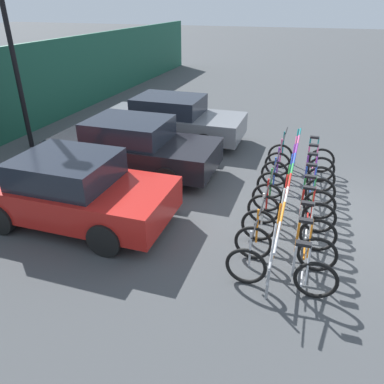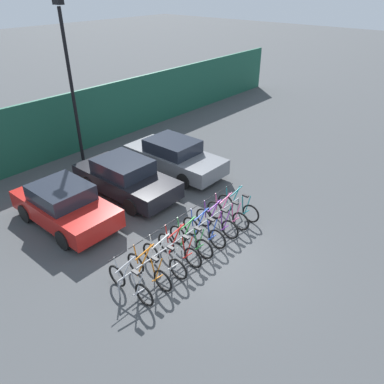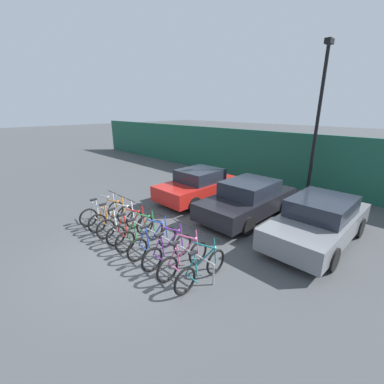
# 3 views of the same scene
# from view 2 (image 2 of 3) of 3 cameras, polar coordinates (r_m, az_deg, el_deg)

# --- Properties ---
(ground_plane) EXTENTS (120.00, 120.00, 0.00)m
(ground_plane) POSITION_cam_2_polar(r_m,az_deg,el_deg) (11.40, 2.63, -9.40)
(ground_plane) COLOR #424447
(hoarding_wall) EXTENTS (36.00, 0.16, 2.79)m
(hoarding_wall) POSITION_cam_2_polar(r_m,az_deg,el_deg) (17.41, -22.89, 8.02)
(hoarding_wall) COLOR #19513D
(hoarding_wall) RESTS_ON ground
(bike_rack) EXTENTS (5.42, 0.04, 0.57)m
(bike_rack) POSITION_cam_2_polar(r_m,az_deg,el_deg) (11.31, -0.63, -6.51)
(bike_rack) COLOR gray
(bike_rack) RESTS_ON ground
(bicycle_silver) EXTENTS (0.68, 1.71, 1.05)m
(bicycle_silver) POSITION_cam_2_polar(r_m,az_deg,el_deg) (10.02, -9.42, -13.64)
(bicycle_silver) COLOR black
(bicycle_silver) RESTS_ON ground
(bicycle_orange) EXTENTS (0.68, 1.71, 1.05)m
(bicycle_orange) POSITION_cam_2_polar(r_m,az_deg,el_deg) (10.33, -6.61, -11.80)
(bicycle_orange) COLOR black
(bicycle_orange) RESTS_ON ground
(bicycle_white) EXTENTS (0.68, 1.71, 1.05)m
(bicycle_white) POSITION_cam_2_polar(r_m,az_deg,el_deg) (10.63, -4.27, -10.22)
(bicycle_white) COLOR black
(bicycle_white) RESTS_ON ground
(bicycle_red) EXTENTS (0.68, 1.71, 1.05)m
(bicycle_red) POSITION_cam_2_polar(r_m,az_deg,el_deg) (10.98, -1.98, -8.65)
(bicycle_red) COLOR black
(bicycle_red) RESTS_ON ground
(bicycle_green) EXTENTS (0.68, 1.71, 1.05)m
(bicycle_green) POSITION_cam_2_polar(r_m,az_deg,el_deg) (11.28, -0.19, -7.40)
(bicycle_green) COLOR black
(bicycle_green) RESTS_ON ground
(bicycle_blue) EXTENTS (0.68, 1.71, 1.05)m
(bicycle_blue) POSITION_cam_2_polar(r_m,az_deg,el_deg) (11.66, 1.80, -6.00)
(bicycle_blue) COLOR black
(bicycle_blue) RESTS_ON ground
(bicycle_purple) EXTENTS (0.68, 1.71, 1.05)m
(bicycle_purple) POSITION_cam_2_polar(r_m,az_deg,el_deg) (12.09, 3.77, -4.59)
(bicycle_purple) COLOR black
(bicycle_purple) RESTS_ON ground
(bicycle_pink) EXTENTS (0.68, 1.71, 1.05)m
(bicycle_pink) POSITION_cam_2_polar(r_m,az_deg,el_deg) (12.50, 5.43, -3.40)
(bicycle_pink) COLOR black
(bicycle_pink) RESTS_ON ground
(bicycle_teal) EXTENTS (0.68, 1.71, 1.05)m
(bicycle_teal) POSITION_cam_2_polar(r_m,az_deg,el_deg) (12.93, 6.99, -2.28)
(bicycle_teal) COLOR black
(bicycle_teal) RESTS_ON ground
(car_red) EXTENTS (1.91, 3.90, 1.40)m
(car_red) POSITION_cam_2_polar(r_m,az_deg,el_deg) (13.05, -18.84, -1.87)
(car_red) COLOR red
(car_red) RESTS_ON ground
(car_black) EXTENTS (1.91, 4.28, 1.40)m
(car_black) POSITION_cam_2_polar(r_m,az_deg,el_deg) (14.26, -10.10, 2.19)
(car_black) COLOR black
(car_black) RESTS_ON ground
(car_grey) EXTENTS (1.91, 4.41, 1.40)m
(car_grey) POSITION_cam_2_polar(r_m,az_deg,el_deg) (15.78, -2.72, 5.47)
(car_grey) COLOR slate
(car_grey) RESTS_ON ground
(lamp_post) EXTENTS (0.24, 0.44, 6.53)m
(lamp_post) POSITION_cam_2_polar(r_m,az_deg,el_deg) (16.65, -18.05, 16.07)
(lamp_post) COLOR black
(lamp_post) RESTS_ON ground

